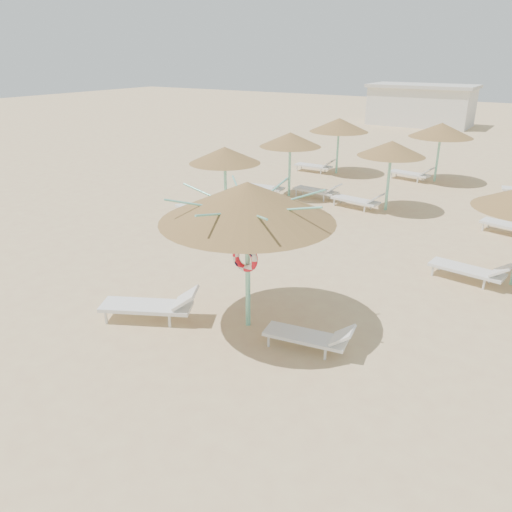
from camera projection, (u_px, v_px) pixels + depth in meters
The scene contains 6 objects.
ground at pixel (257, 320), 11.46m from camera, with size 120.00×120.00×0.00m, color #D6BB82.
main_palapa at pixel (247, 202), 10.17m from camera, with size 3.68×3.68×3.30m.
lounger_main_a at pixel (153, 305), 11.32m from camera, with size 2.28×1.58×0.81m.
lounger_main_b at pixel (311, 336), 10.20m from camera, with size 1.90×0.83×0.67m.
palapa_field at pixel (432, 152), 18.37m from camera, with size 18.71×13.28×2.72m.
service_hut at pixel (421, 105), 41.17m from camera, with size 8.40×4.40×3.25m.
Camera 1 is at (5.35, -8.50, 5.72)m, focal length 35.00 mm.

